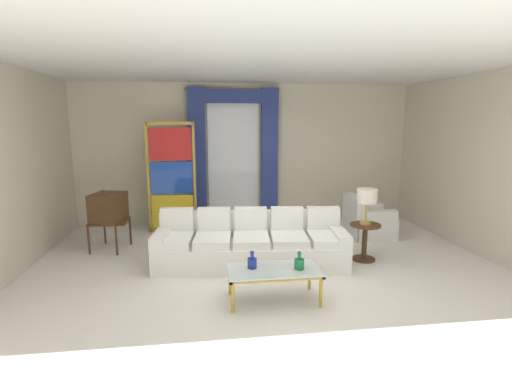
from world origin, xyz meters
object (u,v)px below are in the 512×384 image
(table_lamp_brass, at_px, (367,197))
(armchair_white, at_px, (366,222))
(couch_white_long, at_px, (251,244))
(bottle_blue_decanter, at_px, (252,262))
(bottle_crystal_tall, at_px, (299,263))
(peacock_figurine, at_px, (199,225))
(coffee_table, at_px, (274,272))
(vintage_tv, at_px, (108,209))
(stained_glass_divider, at_px, (172,180))
(round_side_table, at_px, (365,239))

(table_lamp_brass, bearing_deg, armchair_white, 65.26)
(couch_white_long, xyz_separation_m, armchair_white, (2.40, 1.14, -0.02))
(bottle_blue_decanter, xyz_separation_m, bottle_crystal_tall, (0.57, -0.11, 0.00))
(bottle_blue_decanter, relative_size, peacock_figurine, 0.37)
(peacock_figurine, distance_m, table_lamp_brass, 3.24)
(coffee_table, relative_size, bottle_blue_decanter, 5.05)
(coffee_table, distance_m, vintage_tv, 3.39)
(couch_white_long, distance_m, armchair_white, 2.66)
(vintage_tv, bearing_deg, bottle_blue_decanter, -45.02)
(bottle_blue_decanter, bearing_deg, coffee_table, -16.25)
(bottle_crystal_tall, height_order, vintage_tv, vintage_tv)
(couch_white_long, xyz_separation_m, table_lamp_brass, (1.82, -0.10, 0.72))
(couch_white_long, height_order, peacock_figurine, couch_white_long)
(stained_glass_divider, height_order, peacock_figurine, stained_glass_divider)
(coffee_table, distance_m, peacock_figurine, 3.04)
(armchair_white, distance_m, table_lamp_brass, 1.56)
(couch_white_long, height_order, armchair_white, couch_white_long)
(vintage_tv, relative_size, peacock_figurine, 2.24)
(bottle_blue_decanter, height_order, table_lamp_brass, table_lamp_brass)
(armchair_white, relative_size, table_lamp_brass, 1.48)
(coffee_table, xyz_separation_m, bottle_crystal_tall, (0.31, -0.03, 0.12))
(couch_white_long, bearing_deg, bottle_blue_decanter, -96.09)
(vintage_tv, relative_size, round_side_table, 2.26)
(coffee_table, xyz_separation_m, stained_glass_divider, (-1.47, 3.27, 0.69))
(vintage_tv, xyz_separation_m, peacock_figurine, (1.52, 0.59, -0.51))
(armchair_white, bearing_deg, bottle_blue_decanter, -136.76)
(vintage_tv, height_order, table_lamp_brass, vintage_tv)
(armchair_white, bearing_deg, round_side_table, -114.74)
(bottle_crystal_tall, bearing_deg, stained_glass_divider, 118.40)
(stained_glass_divider, xyz_separation_m, peacock_figurine, (0.52, -0.38, -0.84))
(vintage_tv, xyz_separation_m, round_side_table, (4.17, -1.08, -0.37))
(round_side_table, bearing_deg, stained_glass_divider, 146.96)
(couch_white_long, bearing_deg, coffee_table, -84.45)
(vintage_tv, height_order, armchair_white, vintage_tv)
(bottle_blue_decanter, bearing_deg, table_lamp_brass, 30.09)
(couch_white_long, distance_m, vintage_tv, 2.58)
(vintage_tv, bearing_deg, couch_white_long, -22.64)
(coffee_table, distance_m, round_side_table, 2.08)
(bottle_blue_decanter, distance_m, bottle_crystal_tall, 0.58)
(bottle_blue_decanter, distance_m, table_lamp_brass, 2.32)
(bottle_crystal_tall, relative_size, stained_glass_divider, 0.10)
(peacock_figurine, relative_size, table_lamp_brass, 1.05)
(armchair_white, relative_size, peacock_figurine, 1.41)
(armchair_white, distance_m, peacock_figurine, 3.25)
(coffee_table, height_order, peacock_figurine, peacock_figurine)
(bottle_crystal_tall, height_order, table_lamp_brass, table_lamp_brass)
(coffee_table, bearing_deg, table_lamp_brass, 35.48)
(stained_glass_divider, distance_m, table_lamp_brass, 3.78)
(stained_glass_divider, bearing_deg, vintage_tv, -135.69)
(couch_white_long, relative_size, armchair_white, 3.54)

